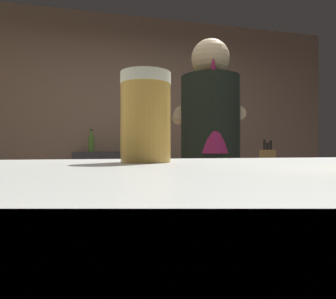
{
  "coord_description": "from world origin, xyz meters",
  "views": [
    {
      "loc": [
        -0.45,
        -1.42,
        1.1
      ],
      "look_at": [
        -0.29,
        -0.75,
        1.1
      ],
      "focal_mm": 32.17,
      "sensor_mm": 36.0,
      "label": 1
    }
  ],
  "objects_px": {
    "chefs_knife": "(226,177)",
    "mixing_bowl": "(140,175)",
    "pint_glass_near": "(146,118)",
    "knife_block": "(268,162)",
    "bottle_soy": "(136,145)",
    "bartender": "(211,165)",
    "bottle_olive_oil": "(91,143)"
  },
  "relations": [
    {
      "from": "chefs_knife",
      "to": "pint_glass_near",
      "type": "xyz_separation_m",
      "value": [
        -0.86,
        -1.57,
        0.25
      ]
    },
    {
      "from": "mixing_bowl",
      "to": "pint_glass_near",
      "type": "bearing_deg",
      "value": -98.18
    },
    {
      "from": "chefs_knife",
      "to": "bottle_soy",
      "type": "distance_m",
      "value": 1.42
    },
    {
      "from": "pint_glass_near",
      "to": "bottle_olive_oil",
      "type": "distance_m",
      "value": 2.84
    },
    {
      "from": "mixing_bowl",
      "to": "pint_glass_near",
      "type": "height_order",
      "value": "pint_glass_near"
    },
    {
      "from": "knife_block",
      "to": "mixing_bowl",
      "type": "relative_size",
      "value": 1.5
    },
    {
      "from": "knife_block",
      "to": "chefs_knife",
      "type": "height_order",
      "value": "knife_block"
    },
    {
      "from": "bottle_olive_oil",
      "to": "bottle_soy",
      "type": "height_order",
      "value": "bottle_olive_oil"
    },
    {
      "from": "bottle_olive_oil",
      "to": "bottle_soy",
      "type": "bearing_deg",
      "value": 5.95
    },
    {
      "from": "bartender",
      "to": "mixing_bowl",
      "type": "height_order",
      "value": "bartender"
    },
    {
      "from": "knife_block",
      "to": "bottle_olive_oil",
      "type": "bearing_deg",
      "value": 139.86
    },
    {
      "from": "mixing_bowl",
      "to": "bottle_olive_oil",
      "type": "xyz_separation_m",
      "value": [
        -0.33,
        1.27,
        0.24
      ]
    },
    {
      "from": "knife_block",
      "to": "mixing_bowl",
      "type": "bearing_deg",
      "value": -173.64
    },
    {
      "from": "bartender",
      "to": "knife_block",
      "type": "xyz_separation_m",
      "value": [
        0.69,
        0.52,
        -0.0
      ]
    },
    {
      "from": "bottle_soy",
      "to": "chefs_knife",
      "type": "bearing_deg",
      "value": -70.14
    },
    {
      "from": "knife_block",
      "to": "pint_glass_near",
      "type": "relative_size",
      "value": 2.03
    },
    {
      "from": "pint_glass_near",
      "to": "bottle_olive_oil",
      "type": "relative_size",
      "value": 0.59
    },
    {
      "from": "knife_block",
      "to": "bottle_soy",
      "type": "distance_m",
      "value": 1.51
    },
    {
      "from": "mixing_bowl",
      "to": "chefs_knife",
      "type": "distance_m",
      "value": 0.63
    },
    {
      "from": "bartender",
      "to": "bottle_soy",
      "type": "distance_m",
      "value": 1.74
    },
    {
      "from": "mixing_bowl",
      "to": "bartender",
      "type": "bearing_deg",
      "value": -48.77
    },
    {
      "from": "bottle_soy",
      "to": "pint_glass_near",
      "type": "bearing_deg",
      "value": -97.52
    },
    {
      "from": "pint_glass_near",
      "to": "bottle_soy",
      "type": "xyz_separation_m",
      "value": [
        0.38,
        2.89,
        -0.0
      ]
    },
    {
      "from": "chefs_knife",
      "to": "mixing_bowl",
      "type": "bearing_deg",
      "value": -158.05
    },
    {
      "from": "chefs_knife",
      "to": "knife_block",
      "type": "bearing_deg",
      "value": 36.16
    },
    {
      "from": "knife_block",
      "to": "bottle_olive_oil",
      "type": "distance_m",
      "value": 1.8
    },
    {
      "from": "bottle_olive_oil",
      "to": "bottle_soy",
      "type": "xyz_separation_m",
      "value": [
        0.48,
        0.05,
        -0.02
      ]
    },
    {
      "from": "mixing_bowl",
      "to": "bottle_soy",
      "type": "xyz_separation_m",
      "value": [
        0.16,
        1.32,
        0.22
      ]
    },
    {
      "from": "knife_block",
      "to": "bottle_olive_oil",
      "type": "relative_size",
      "value": 1.19
    },
    {
      "from": "bartender",
      "to": "bottle_soy",
      "type": "relative_size",
      "value": 9.48
    },
    {
      "from": "chefs_knife",
      "to": "bottle_soy",
      "type": "xyz_separation_m",
      "value": [
        -0.48,
        1.32,
        0.25
      ]
    },
    {
      "from": "knife_block",
      "to": "mixing_bowl",
      "type": "xyz_separation_m",
      "value": [
        -1.04,
        -0.12,
        -0.08
      ]
    }
  ]
}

